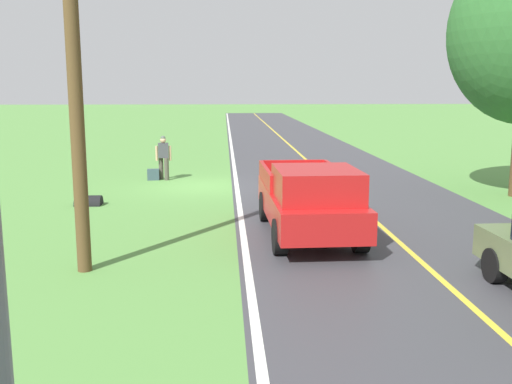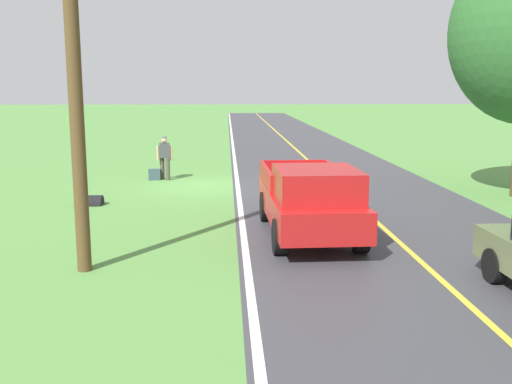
# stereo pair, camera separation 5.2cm
# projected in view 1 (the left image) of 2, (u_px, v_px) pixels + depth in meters

# --- Properties ---
(ground_plane) EXTENTS (200.00, 200.00, 0.00)m
(ground_plane) POSITION_uv_depth(u_px,v_px,m) (203.00, 186.00, 21.72)
(ground_plane) COLOR #568E42
(road_surface) EXTENTS (7.73, 120.00, 0.00)m
(road_surface) POSITION_uv_depth(u_px,v_px,m) (335.00, 185.00, 21.99)
(road_surface) COLOR #3D3D42
(road_surface) RESTS_ON ground
(lane_edge_line) EXTENTS (0.16, 117.60, 0.00)m
(lane_edge_line) POSITION_uv_depth(u_px,v_px,m) (237.00, 186.00, 21.79)
(lane_edge_line) COLOR silver
(lane_edge_line) RESTS_ON ground
(lane_centre_line) EXTENTS (0.14, 117.60, 0.00)m
(lane_centre_line) POSITION_uv_depth(u_px,v_px,m) (335.00, 185.00, 21.99)
(lane_centre_line) COLOR gold
(lane_centre_line) RESTS_ON ground
(hitchhiker_walking) EXTENTS (0.62, 0.51, 1.75)m
(hitchhiker_walking) POSITION_uv_depth(u_px,v_px,m) (163.00, 155.00, 23.14)
(hitchhiker_walking) COLOR #4C473D
(hitchhiker_walking) RESTS_ON ground
(suitcase_carried) EXTENTS (0.47, 0.24, 0.45)m
(suitcase_carried) POSITION_uv_depth(u_px,v_px,m) (153.00, 175.00, 23.14)
(suitcase_carried) COLOR #384C56
(suitcase_carried) RESTS_ON ground
(pickup_truck_passing) EXTENTS (2.20, 5.45, 1.82)m
(pickup_truck_passing) POSITION_uv_depth(u_px,v_px,m) (310.00, 199.00, 14.27)
(pickup_truck_passing) COLOR #B21919
(pickup_truck_passing) RESTS_ON ground
(utility_pole_roadside) EXTENTS (0.28, 0.28, 7.09)m
(utility_pole_roadside) POSITION_uv_depth(u_px,v_px,m) (75.00, 92.00, 11.18)
(utility_pole_roadside) COLOR brown
(utility_pole_roadside) RESTS_ON ground
(drainage_culvert) EXTENTS (0.80, 0.60, 0.60)m
(drainage_culvert) POSITION_uv_depth(u_px,v_px,m) (89.00, 205.00, 18.35)
(drainage_culvert) COLOR black
(drainage_culvert) RESTS_ON ground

